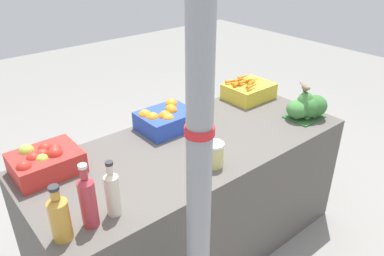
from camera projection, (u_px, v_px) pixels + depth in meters
ground_plane at (192, 243)px, 2.46m from camera, size 10.00×10.00×0.00m
market_table at (192, 197)px, 2.28m from camera, size 1.86×0.79×0.75m
support_pole at (199, 161)px, 1.21m from camera, size 0.10×0.10×2.30m
apple_crate at (45, 161)px, 1.83m from camera, size 0.32×0.26×0.14m
orange_crate at (165, 119)px, 2.24m from camera, size 0.32×0.26×0.14m
carrot_crate at (248, 90)px, 2.65m from camera, size 0.32×0.26×0.14m
broccoli_pile at (307, 107)px, 2.35m from camera, size 0.25×0.20×0.18m
juice_bottle_amber at (60, 217)px, 1.41m from camera, size 0.08×0.08×0.25m
juice_bottle_ruby at (88, 200)px, 1.47m from camera, size 0.07×0.07×0.29m
juice_bottle_cloudy at (113, 192)px, 1.53m from camera, size 0.06×0.06×0.26m
pickle_jar at (214, 154)px, 1.88m from camera, size 0.10×0.10×0.13m
sparrow_bird at (305, 88)px, 2.30m from camera, size 0.09×0.12×0.05m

